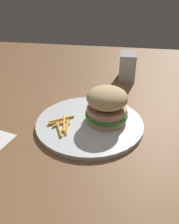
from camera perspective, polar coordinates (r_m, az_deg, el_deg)
The scene contains 5 objects.
ground_plane at distance 0.64m, azimuth 1.71°, elevation -3.72°, with size 1.60×1.60×0.00m, color brown.
plate at distance 0.64m, azimuth 0.00°, elevation -2.75°, with size 0.29×0.29×0.01m, color silver.
sandwich at distance 0.62m, azimuth 4.23°, elevation 1.77°, with size 0.12×0.12×0.10m.
fries_pile at distance 0.63m, azimuth -6.61°, elevation -2.99°, with size 0.06×0.10×0.01m.
napkin_dispenser at distance 0.93m, azimuth 9.13°, elevation 10.91°, with size 0.09×0.06×0.10m, color #B7BABF.
Camera 1 is at (-0.07, 0.52, 0.36)m, focal length 37.75 mm.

